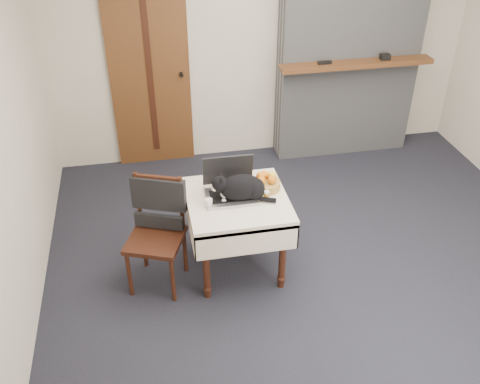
# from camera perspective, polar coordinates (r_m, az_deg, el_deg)

# --- Properties ---
(ground) EXTENTS (4.50, 4.50, 0.00)m
(ground) POSITION_cam_1_polar(r_m,az_deg,el_deg) (4.71, 7.76, -6.96)
(ground) COLOR black
(ground) RESTS_ON ground
(room_shell) EXTENTS (4.52, 4.01, 2.61)m
(room_shell) POSITION_cam_1_polar(r_m,az_deg,el_deg) (4.23, 7.63, 15.79)
(room_shell) COLOR beige
(room_shell) RESTS_ON ground
(door) EXTENTS (0.82, 0.10, 2.00)m
(door) POSITION_cam_1_polar(r_m,az_deg,el_deg) (5.70, -9.59, 12.20)
(door) COLOR brown
(door) RESTS_ON ground
(chimney) EXTENTS (1.62, 0.48, 2.60)m
(chimney) POSITION_cam_1_polar(r_m,az_deg,el_deg) (5.91, 11.73, 15.79)
(chimney) COLOR gray
(chimney) RESTS_ON ground
(side_table) EXTENTS (0.78, 0.78, 0.70)m
(side_table) POSITION_cam_1_polar(r_m,az_deg,el_deg) (4.21, -0.28, -1.93)
(side_table) COLOR #33140E
(side_table) RESTS_ON ground
(laptop) EXTENTS (0.40, 0.35, 0.30)m
(laptop) POSITION_cam_1_polar(r_m,az_deg,el_deg) (4.17, -1.07, 0.70)
(laptop) COLOR #B7B7BC
(laptop) RESTS_ON side_table
(cat) EXTENTS (0.49, 0.23, 0.24)m
(cat) POSITION_cam_1_polar(r_m,az_deg,el_deg) (4.09, 0.24, 0.47)
(cat) COLOR black
(cat) RESTS_ON side_table
(cream_jar) EXTENTS (0.06, 0.06, 0.06)m
(cream_jar) POSITION_cam_1_polar(r_m,az_deg,el_deg) (4.05, -3.36, -1.16)
(cream_jar) COLOR white
(cream_jar) RESTS_ON side_table
(pill_bottle) EXTENTS (0.04, 0.04, 0.08)m
(pill_bottle) POSITION_cam_1_polar(r_m,az_deg,el_deg) (4.11, 2.86, -0.39)
(pill_bottle) COLOR #AB6E15
(pill_bottle) RESTS_ON side_table
(fruit_basket) EXTENTS (0.23, 0.23, 0.13)m
(fruit_basket) POSITION_cam_1_polar(r_m,az_deg,el_deg) (4.25, 2.78, 1.03)
(fruit_basket) COLOR #A98D44
(fruit_basket) RESTS_ON side_table
(desk_clutter) EXTENTS (0.14, 0.06, 0.01)m
(desk_clutter) POSITION_cam_1_polar(r_m,az_deg,el_deg) (4.18, 1.43, -0.31)
(desk_clutter) COLOR black
(desk_clutter) RESTS_ON side_table
(chair) EXTENTS (0.54, 0.53, 0.92)m
(chair) POSITION_cam_1_polar(r_m,az_deg,el_deg) (4.18, -8.80, -2.67)
(chair) COLOR #33140E
(chair) RESTS_ON ground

